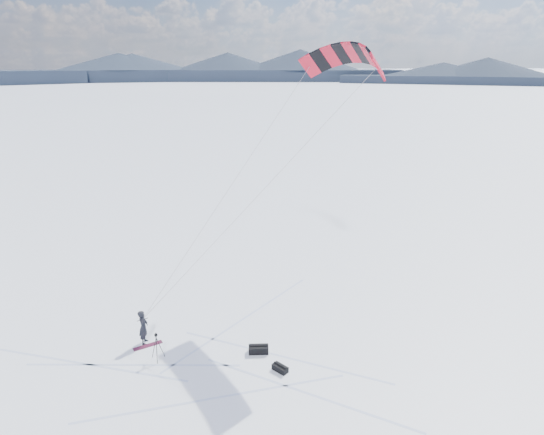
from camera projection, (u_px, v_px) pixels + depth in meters
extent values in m
plane|color=white|center=(169.00, 360.00, 21.22)|extent=(1800.00, 1800.00, 0.00)
cube|color=#1D2638|center=(430.00, 79.00, 304.39)|extent=(150.19, 119.71, 5.13)
cone|color=#1D2638|center=(430.00, 75.00, 303.56)|extent=(88.58, 88.58, 8.00)
cube|color=#1D2638|center=(275.00, 78.00, 323.00)|extent=(156.46, 80.45, 5.13)
cone|color=#1D2638|center=(275.00, 74.00, 322.16)|extent=(77.75, 77.75, 8.00)
cube|color=#1D2638|center=(122.00, 78.00, 308.81)|extent=(153.20, 57.23, 5.13)
cone|color=#1D2638|center=(122.00, 74.00, 307.97)|extent=(69.07, 69.07, 8.00)
cube|color=#A9B7DA|center=(89.00, 395.00, 18.96)|extent=(3.52, 7.29, 0.01)
cube|color=#A9B7DA|center=(135.00, 357.00, 21.44)|extent=(6.45, 7.79, 0.01)
cube|color=#A9B7DA|center=(171.00, 326.00, 23.92)|extent=(11.66, 3.07, 0.01)
cube|color=#A9B7DA|center=(214.00, 394.00, 19.02)|extent=(1.27, 5.91, 0.01)
cube|color=#A9B7DA|center=(245.00, 356.00, 21.50)|extent=(6.52, 4.83, 0.01)
imported|color=black|center=(145.00, 343.00, 22.52)|extent=(0.54, 0.71, 1.78)
cube|color=maroon|center=(148.00, 346.00, 22.25)|extent=(1.43, 0.67, 0.04)
cylinder|color=black|center=(161.00, 347.00, 21.17)|extent=(0.34, 0.17, 1.19)
cylinder|color=black|center=(154.00, 348.00, 21.13)|extent=(0.31, 0.23, 1.19)
cylinder|color=black|center=(157.00, 351.00, 20.91)|extent=(0.06, 0.36, 1.19)
cylinder|color=black|center=(156.00, 340.00, 20.93)|extent=(0.03, 0.03, 0.33)
cube|color=black|center=(156.00, 336.00, 20.86)|extent=(0.09, 0.09, 0.05)
cube|color=black|center=(156.00, 335.00, 20.83)|extent=(0.15, 0.13, 0.09)
cylinder|color=black|center=(156.00, 334.00, 20.91)|extent=(0.07, 0.09, 0.07)
cube|color=black|center=(259.00, 349.00, 21.69)|extent=(1.01, 0.61, 0.35)
cylinder|color=black|center=(259.00, 346.00, 21.63)|extent=(0.89, 0.25, 0.09)
cube|color=black|center=(280.00, 368.00, 20.42)|extent=(0.71, 0.80, 0.27)
cylinder|color=black|center=(280.00, 365.00, 20.36)|extent=(0.47, 0.61, 0.08)
cube|color=red|center=(378.00, 67.00, 22.43)|extent=(1.15, 1.04, 1.43)
cube|color=black|center=(374.00, 60.00, 22.95)|extent=(1.05, 1.08, 1.36)
cube|color=red|center=(368.00, 56.00, 23.52)|extent=(1.07, 1.09, 1.27)
cube|color=black|center=(361.00, 53.00, 24.12)|extent=(1.17, 1.08, 1.19)
cube|color=red|center=(352.00, 52.00, 24.72)|extent=(1.26, 1.08, 1.09)
cube|color=black|center=(342.00, 53.00, 25.30)|extent=(1.34, 1.05, 1.19)
cube|color=red|center=(331.00, 56.00, 25.84)|extent=(1.41, 1.00, 1.27)
cube|color=black|center=(321.00, 60.00, 26.32)|extent=(1.46, 0.92, 1.36)
cube|color=red|center=(310.00, 66.00, 26.71)|extent=(1.49, 0.82, 1.43)
cylinder|color=gray|center=(261.00, 192.00, 22.26)|extent=(12.23, 1.68, 11.67)
cylinder|color=gray|center=(234.00, 181.00, 24.40)|extent=(10.34, 6.77, 11.67)
cylinder|color=black|center=(143.00, 320.00, 22.09)|extent=(0.53, 0.22, 0.03)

